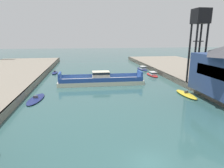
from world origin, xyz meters
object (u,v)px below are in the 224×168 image
object	(u,v)px
moored_boat_mid_left	(143,68)
crane_tower	(200,26)
moored_boat_near_left	(152,74)
moored_boat_mid_right	(55,73)
moored_boat_far_left	(186,94)
moored_boat_near_right	(36,99)
chain_ferry	(101,80)

from	to	relation	value
moored_boat_mid_left	crane_tower	bearing A→B (deg)	-82.33
moored_boat_near_left	moored_boat_mid_right	bearing A→B (deg)	164.69
moored_boat_near_left	crane_tower	size ratio (longest dim) A/B	0.44
moored_boat_far_left	moored_boat_mid_left	bearing A→B (deg)	89.00
moored_boat_far_left	moored_boat_near_right	bearing A→B (deg)	177.24
moored_boat_mid_left	moored_boat_far_left	xyz separation A→B (m)	(-0.59, -34.11, -0.26)
moored_boat_far_left	crane_tower	world-z (taller)	crane_tower
moored_boat_near_left	moored_boat_mid_left	distance (m)	12.03
moored_boat_near_right	moored_boat_far_left	size ratio (longest dim) A/B	1.07
chain_ferry	crane_tower	distance (m)	27.47
chain_ferry	moored_boat_mid_right	xyz separation A→B (m)	(-14.52, 17.44, -0.77)
moored_boat_far_left	moored_boat_mid_right	bearing A→B (deg)	135.99
moored_boat_near_right	moored_boat_far_left	bearing A→B (deg)	-2.76
chain_ferry	moored_boat_mid_right	bearing A→B (deg)	129.79
moored_boat_near_left	moored_boat_mid_right	distance (m)	33.42
moored_boat_near_right	crane_tower	size ratio (longest dim) A/B	0.48
moored_boat_near_left	crane_tower	xyz separation A→B (m)	(4.30, -17.31, 14.47)
moored_boat_mid_right	crane_tower	world-z (taller)	crane_tower
moored_boat_far_left	crane_tower	bearing A→B (deg)	46.44
chain_ferry	moored_boat_mid_left	world-z (taller)	chain_ferry
chain_ferry	moored_boat_mid_right	world-z (taller)	chain_ferry
moored_boat_near_left	moored_boat_far_left	distance (m)	22.09
chain_ferry	moored_boat_near_left	distance (m)	19.70
moored_boat_mid_right	moored_boat_far_left	bearing A→B (deg)	-44.01
moored_boat_mid_right	moored_boat_near_left	bearing A→B (deg)	-15.31
moored_boat_mid_left	moored_boat_mid_right	distance (m)	32.74
chain_ferry	moored_boat_near_right	xyz separation A→B (m)	(-14.41, -11.93, -0.84)
moored_boat_near_left	moored_boat_mid_left	world-z (taller)	moored_boat_mid_left
moored_boat_near_right	moored_boat_mid_left	world-z (taller)	moored_boat_mid_left
moored_boat_near_right	crane_tower	bearing A→B (deg)	5.08
chain_ferry	moored_boat_mid_right	size ratio (longest dim) A/B	4.26
chain_ferry	moored_boat_near_left	size ratio (longest dim) A/B	2.99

